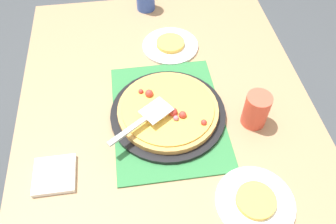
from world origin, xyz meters
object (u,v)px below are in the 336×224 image
plate_far_right (170,46)px  pizza_server (145,119)px  pizza (168,110)px  cup_far (256,110)px  plate_near_left (255,202)px  served_slice_left (256,200)px  napkin_stack (55,175)px  pizza_pan (168,113)px  served_slice_right (170,43)px

plate_far_right → pizza_server: bearing=-19.1°
pizza → pizza_server: bearing=-55.1°
cup_far → plate_near_left: bearing=-15.8°
plate_far_right → cup_far: cup_far is taller
plate_near_left → served_slice_left: served_slice_left is taller
plate_near_left → cup_far: bearing=164.2°
napkin_stack → pizza_server: bearing=113.2°
pizza_pan → served_slice_left: size_ratio=3.45×
plate_near_left → served_slice_left: bearing=0.0°
pizza → plate_near_left: bearing=30.1°
pizza → cup_far: cup_far is taller
pizza_pan → napkin_stack: (0.18, -0.36, -0.01)m
pizza_pan → cup_far: 0.28m
served_slice_right → served_slice_left: bearing=11.3°
plate_far_right → pizza: bearing=-9.7°
pizza → napkin_stack: pizza is taller
plate_near_left → cup_far: (-0.28, 0.08, 0.06)m
served_slice_left → napkin_stack: 0.58m
cup_far → pizza_server: 0.35m
plate_near_left → napkin_stack: 0.58m
cup_far → pizza: bearing=-102.7°
served_slice_right → plate_far_right: bearing=-90.0°
napkin_stack → plate_far_right: bearing=141.2°
pizza_server → napkin_stack: bearing=-66.8°
plate_near_left → plate_far_right: (-0.68, -0.14, 0.00)m
pizza_pan → served_slice_left: 0.39m
pizza_server → napkin_stack: pizza_server is taller
pizza_server → napkin_stack: 0.31m
plate_far_right → pizza_server: (0.40, -0.14, 0.07)m
pizza_pan → pizza: bearing=-37.7°
cup_far → plate_far_right: bearing=-152.1°
plate_near_left → pizza_server: pizza_server is taller
cup_far → pizza_server: size_ratio=0.56×
pizza_pan → pizza: size_ratio=1.15×
pizza → napkin_stack: size_ratio=2.75×
served_slice_left → pizza_server: (-0.28, -0.27, 0.05)m
plate_far_right → served_slice_left: 0.69m
plate_near_left → served_slice_right: size_ratio=2.00×
served_slice_left → served_slice_right: 0.69m
plate_near_left → served_slice_left: (0.00, 0.00, 0.01)m
served_slice_left → pizza_pan: bearing=-150.0°
plate_near_left → napkin_stack: size_ratio=1.83×
pizza_pan → pizza: (0.00, -0.00, 0.02)m
plate_near_left → pizza_server: bearing=-135.7°
plate_near_left → cup_far: size_ratio=1.83×
plate_far_right → served_slice_left: size_ratio=2.00×
plate_near_left → cup_far: 0.29m
pizza_pan → served_slice_left: (0.34, 0.19, 0.01)m
served_slice_left → cup_far: bearing=164.2°
plate_far_right → served_slice_right: 0.01m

